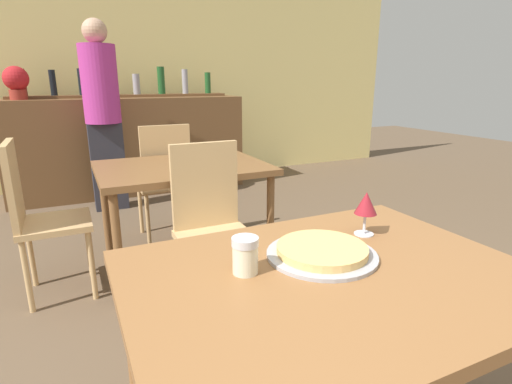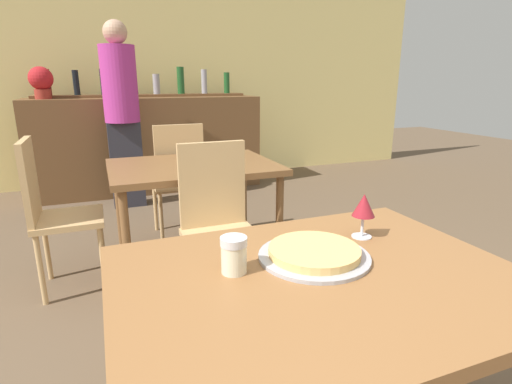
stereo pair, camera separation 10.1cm
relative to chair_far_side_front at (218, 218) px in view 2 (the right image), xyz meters
The scene contains 13 objects.
wall_back 3.44m from the chair_far_side_front, 90.30° to the left, with size 8.00×0.05×2.80m.
dining_table_near 1.13m from the chair_far_side_front, 90.88° to the right, with size 1.17×0.88×0.75m.
dining_table_far 0.58m from the chair_far_side_front, 90.00° to the left, with size 1.08×0.81×0.75m.
bar_counter 2.82m from the chair_far_side_front, 90.35° to the left, with size 2.60×0.56×1.09m.
bar_back_shelf 3.03m from the chair_far_side_front, 90.39° to the left, with size 2.39×0.24×0.34m.
chair_far_side_front is the anchor object (origin of this frame).
chair_far_side_back 1.14m from the chair_far_side_front, 90.00° to the left, with size 0.40×0.40×0.96m.
chair_far_side_left 1.05m from the chair_far_side_front, 146.87° to the left, with size 0.40×0.40×0.96m.
pizza_tray 1.04m from the chair_far_side_front, 88.89° to the right, with size 0.35×0.35×0.04m.
cheese_shaker 1.08m from the chair_far_side_front, 103.44° to the right, with size 0.08×0.08×0.11m.
person_standing 2.31m from the chair_far_side_front, 98.30° to the left, with size 0.34×0.34×1.84m.
wine_glass 1.01m from the chair_far_side_front, 74.09° to the right, with size 0.08×0.08×0.16m.
potted_plant 3.06m from the chair_far_side_front, 111.04° to the left, with size 0.24×0.24×0.33m.
Camera 2 is at (-0.55, -0.90, 1.29)m, focal length 28.00 mm.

